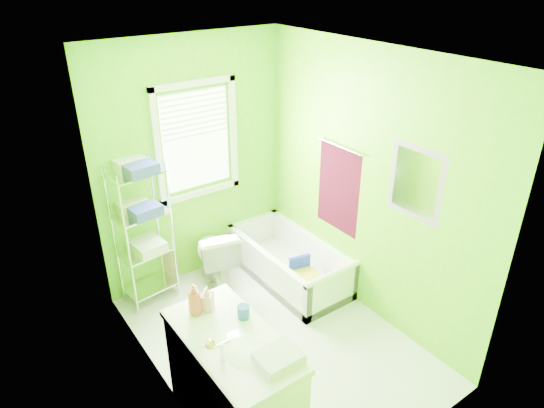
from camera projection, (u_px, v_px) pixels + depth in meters
ground at (275, 339)px, 4.57m from camera, size 2.90×2.90×0.00m
room_envelope at (275, 192)px, 3.86m from camera, size 2.14×2.94×2.62m
window at (196, 135)px, 4.88m from camera, size 0.92×0.05×1.22m
door at (232, 379)px, 2.85m from camera, size 0.09×0.80×2.00m
right_wall_decor at (367, 186)px, 4.48m from camera, size 0.04×1.48×1.17m
bathtub at (290, 267)px, 5.36m from camera, size 0.69×1.47×0.48m
toilet at (215, 256)px, 5.18m from camera, size 0.58×0.79×0.72m
vanity at (234, 379)px, 3.55m from camera, size 0.58×1.13×1.11m
wire_shelf_unit at (143, 219)px, 4.73m from camera, size 0.55×0.44×1.54m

